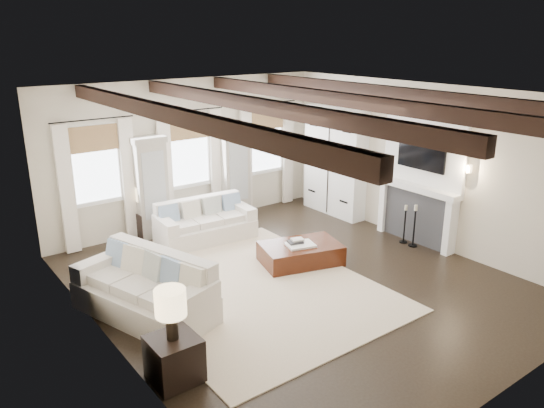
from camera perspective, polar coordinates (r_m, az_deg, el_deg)
ground at (r=9.26m, az=2.71°, el=-8.37°), size 7.50×7.50×0.00m
room_shell at (r=9.72m, az=2.92°, el=4.77°), size 6.54×7.54×3.22m
area_rug at (r=8.98m, az=-2.26°, el=-9.19°), size 3.72×4.56×0.02m
sofa_back at (r=11.03m, az=-7.29°, el=-2.15°), size 2.04×1.04×0.85m
sofa_left at (r=8.33m, az=-13.25°, el=-9.05°), size 1.65×2.45×0.96m
ottoman at (r=9.90m, az=3.09°, el=-5.35°), size 1.63×1.26×0.38m
tray at (r=9.75m, az=3.07°, el=-4.40°), size 0.58×0.50×0.04m
book_lower at (r=9.77m, az=2.52°, el=-4.09°), size 0.30×0.26×0.04m
book_upper at (r=9.79m, az=2.75°, el=-3.83°), size 0.26×0.22×0.03m
side_table_front at (r=6.87m, az=-10.48°, el=-16.08°), size 0.58×0.58×0.58m
lamp_front at (r=6.49m, az=-10.85°, el=-10.67°), size 0.38×0.38×0.66m
side_table_back at (r=11.38m, az=-13.39°, el=-2.22°), size 0.36×0.36×0.54m
lamp_back at (r=11.18m, az=-13.63°, el=0.93°), size 0.33×0.33×0.56m
candlestick_near at (r=10.97m, az=15.03°, el=-2.64°), size 0.18×0.18×0.87m
candlestick_far at (r=11.12m, az=14.06°, el=-2.43°), size 0.16×0.16×0.80m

